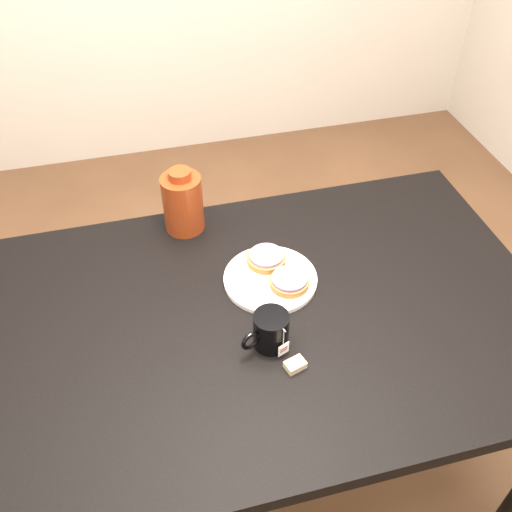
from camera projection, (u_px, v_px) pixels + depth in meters
name	position (u px, v px, depth m)	size (l,w,h in m)	color
ground_plane	(264.00, 461.00, 1.91)	(4.00, 4.00, 0.00)	brown
table	(267.00, 334.00, 1.45)	(1.40, 0.90, 0.75)	black
plate	(270.00, 278.00, 1.47)	(0.24, 0.24, 0.02)	white
bagel_back	(266.00, 258.00, 1.50)	(0.10, 0.10, 0.03)	brown
bagel_front	(289.00, 281.00, 1.44)	(0.14, 0.14, 0.03)	brown
mug	(270.00, 330.00, 1.29)	(0.13, 0.11, 0.09)	black
teabag_pouch	(295.00, 365.00, 1.27)	(0.04, 0.03, 0.02)	#C6B793
bagel_package	(183.00, 202.00, 1.57)	(0.13, 0.13, 0.19)	#591B0B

